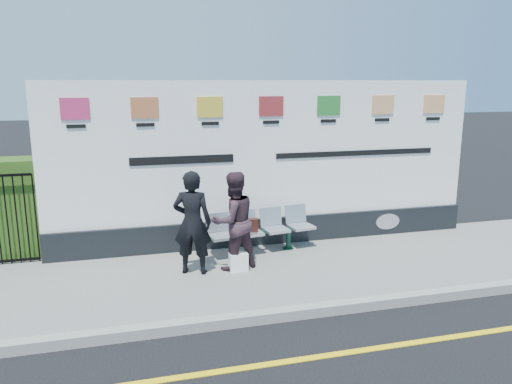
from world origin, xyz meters
The scene contains 10 objects.
ground centered at (0.00, 0.00, 0.00)m, with size 80.00×80.00×0.00m, color black.
pavement centered at (0.00, 2.50, 0.06)m, with size 14.00×3.00×0.12m, color slate.
kerb centered at (0.00, 1.00, 0.07)m, with size 14.00×0.18×0.14m, color gray.
yellow_line centered at (0.00, 0.00, 0.00)m, with size 14.00×0.10×0.01m, color yellow.
billboard centered at (0.50, 3.85, 1.42)m, with size 8.00×0.30×3.00m.
bench centered at (0.22, 3.32, 0.33)m, with size 1.94×0.51×0.41m, color #B6BCC0, non-canonical shape.
woman_left centered at (-1.10, 2.67, 0.95)m, with size 0.60×0.40×1.65m, color black.
woman_right centered at (-0.44, 2.70, 0.92)m, with size 0.78×0.60×1.60m, color #38242D.
handbag_brown centered at (-0.03, 3.28, 0.65)m, with size 0.30×0.13×0.23m, color black.
carrier_bag_white centered at (-0.39, 2.56, 0.27)m, with size 0.29×0.18×0.29m, color white.
Camera 1 is at (-2.06, -4.82, 3.09)m, focal length 35.00 mm.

